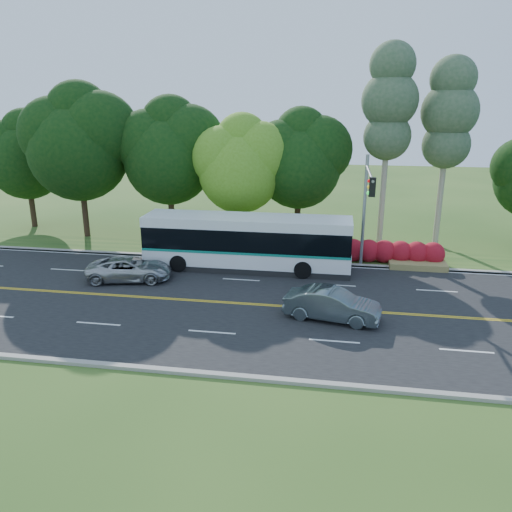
% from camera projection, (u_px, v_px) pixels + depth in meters
% --- Properties ---
extents(ground, '(120.00, 120.00, 0.00)m').
position_uv_depth(ground, '(238.00, 303.00, 25.85)').
color(ground, '#2B4F1A').
rests_on(ground, ground).
extents(road, '(60.00, 14.00, 0.02)m').
position_uv_depth(road, '(238.00, 303.00, 25.85)').
color(road, black).
rests_on(road, ground).
extents(curb_north, '(60.00, 0.30, 0.15)m').
position_uv_depth(curb_north, '(259.00, 260.00, 32.56)').
color(curb_north, gray).
rests_on(curb_north, ground).
extents(curb_south, '(60.00, 0.30, 0.15)m').
position_uv_depth(curb_south, '(201.00, 373.00, 19.09)').
color(curb_south, gray).
rests_on(curb_south, ground).
extents(grass_verge, '(60.00, 4.00, 0.10)m').
position_uv_depth(grass_verge, '(263.00, 253.00, 34.31)').
color(grass_verge, '#2B4F1A').
rests_on(grass_verge, ground).
extents(lane_markings, '(57.60, 13.82, 0.00)m').
position_uv_depth(lane_markings, '(236.00, 303.00, 25.86)').
color(lane_markings, gold).
rests_on(lane_markings, road).
extents(tree_row, '(44.70, 9.10, 13.84)m').
position_uv_depth(tree_row, '(200.00, 149.00, 36.06)').
color(tree_row, black).
rests_on(tree_row, ground).
extents(bougainvillea_hedge, '(9.50, 2.25, 1.50)m').
position_uv_depth(bougainvillea_hedge, '(371.00, 252.00, 32.20)').
color(bougainvillea_hedge, maroon).
rests_on(bougainvillea_hedge, ground).
extents(traffic_signal, '(0.42, 6.10, 7.00)m').
position_uv_depth(traffic_signal, '(367.00, 199.00, 28.54)').
color(traffic_signal, gray).
rests_on(traffic_signal, ground).
extents(transit_bus, '(12.67, 2.84, 3.31)m').
position_uv_depth(transit_bus, '(247.00, 243.00, 30.70)').
color(transit_bus, white).
rests_on(transit_bus, road).
extents(sedan, '(4.78, 2.42, 1.50)m').
position_uv_depth(sedan, '(332.00, 305.00, 23.76)').
color(sedan, slate).
rests_on(sedan, road).
extents(suv, '(5.19, 3.14, 1.35)m').
position_uv_depth(suv, '(130.00, 269.00, 29.01)').
color(suv, '#ADB0B2').
rests_on(suv, road).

